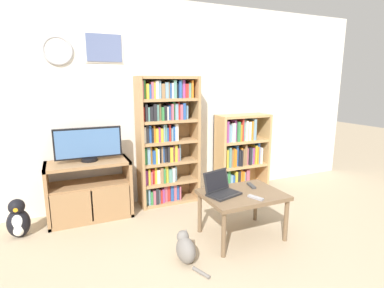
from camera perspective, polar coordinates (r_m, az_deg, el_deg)
ground_plane at (r=2.87m, az=8.40°, el=-21.95°), size 18.00×18.00×0.00m
wall_back at (r=4.03m, az=-4.98°, el=7.75°), size 6.30×0.09×2.60m
tv_stand at (r=3.74m, az=-18.90°, el=-8.31°), size 0.93×0.44×0.68m
television at (r=3.62m, az=-19.13°, el=-0.04°), size 0.74×0.18×0.39m
bookshelf_tall at (r=3.88m, az=-5.26°, el=0.78°), size 0.78×0.32×1.65m
bookshelf_short at (r=4.43m, az=8.86°, el=-1.77°), size 0.79×0.32×1.13m
coffee_table at (r=3.14m, az=9.56°, el=-10.11°), size 0.80×0.60×0.48m
laptop at (r=3.05m, az=5.51°, el=-8.42°), size 0.37×0.33×0.23m
remote_near_laptop at (r=3.32m, az=11.24°, el=-7.77°), size 0.07×0.17×0.02m
remote_far_from_laptop at (r=3.00m, az=12.02°, el=-9.96°), size 0.10×0.16×0.02m
cat at (r=2.84m, az=-1.26°, el=-19.26°), size 0.18×0.44×0.28m
penguin_figurine at (r=3.65m, az=-30.20°, el=-12.41°), size 0.22×0.20×0.41m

